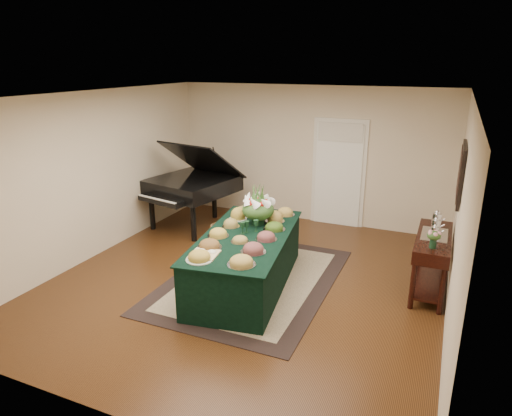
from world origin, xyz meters
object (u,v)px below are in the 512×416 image
at_px(buffet_table, 246,260).
at_px(grand_piano, 192,185).
at_px(mahogany_sideboard, 433,249).
at_px(floral_centerpiece, 258,206).

bearing_deg(buffet_table, grand_piano, 137.05).
distance_m(buffet_table, mahogany_sideboard, 2.61).
distance_m(floral_centerpiece, grand_piano, 2.42).
bearing_deg(floral_centerpiece, grand_piano, 145.14).
height_order(grand_piano, mahogany_sideboard, grand_piano).
distance_m(floral_centerpiece, mahogany_sideboard, 2.54).
xyz_separation_m(buffet_table, grand_piano, (-2.00, 1.86, 0.45)).
relative_size(floral_centerpiece, mahogany_sideboard, 0.36).
relative_size(grand_piano, mahogany_sideboard, 1.35).
bearing_deg(grand_piano, mahogany_sideboard, -12.56).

